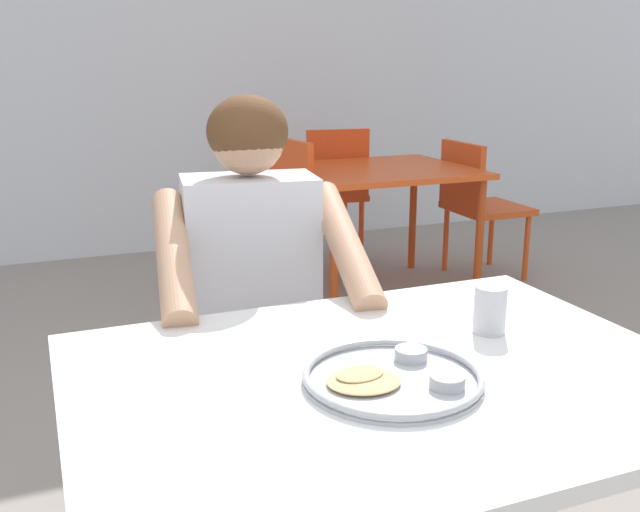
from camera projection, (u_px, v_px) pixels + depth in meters
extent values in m
cube|color=white|center=(387.00, 379.00, 1.27)|extent=(1.10, 0.81, 0.03)
cylinder|color=#B2B2B7|center=(491.00, 427.00, 1.85)|extent=(0.04, 0.04, 0.71)
cylinder|color=#B7BABF|center=(392.00, 381.00, 1.22)|extent=(0.31, 0.31, 0.01)
torus|color=#B7BABF|center=(393.00, 375.00, 1.22)|extent=(0.31, 0.31, 0.01)
cylinder|color=#B2B5BA|center=(447.00, 382.00, 1.19)|extent=(0.06, 0.06, 0.02)
cylinder|color=#9E4714|center=(447.00, 379.00, 1.19)|extent=(0.05, 0.05, 0.01)
cylinder|color=#B2B5BA|center=(411.00, 354.00, 1.30)|extent=(0.06, 0.06, 0.02)
cylinder|color=#B77F23|center=(411.00, 352.00, 1.30)|extent=(0.05, 0.05, 0.01)
ellipsoid|color=#DBB77A|center=(364.00, 381.00, 1.20)|extent=(0.14, 0.13, 0.01)
ellipsoid|color=#CFB777|center=(360.00, 374.00, 1.21)|extent=(0.10, 0.08, 0.01)
cylinder|color=silver|center=(490.00, 310.00, 1.43)|extent=(0.06, 0.06, 0.10)
cylinder|color=#593319|center=(491.00, 296.00, 1.42)|extent=(0.05, 0.05, 0.02)
cube|color=silver|center=(249.00, 368.00, 2.01)|extent=(0.48, 0.46, 0.04)
cube|color=silver|center=(238.00, 280.00, 2.13)|extent=(0.41, 0.09, 0.37)
cylinder|color=silver|center=(323.00, 462.00, 1.96)|extent=(0.03, 0.03, 0.42)
cylinder|color=silver|center=(194.00, 479.00, 1.88)|extent=(0.03, 0.03, 0.42)
cylinder|color=silver|center=(298.00, 408.00, 2.26)|extent=(0.03, 0.03, 0.42)
cylinder|color=silver|center=(186.00, 421.00, 2.18)|extent=(0.03, 0.03, 0.42)
cylinder|color=#2C2C2C|center=(325.00, 381.00, 1.80)|extent=(0.17, 0.41, 0.12)
cylinder|color=#2C2C2C|center=(205.00, 394.00, 1.73)|extent=(0.17, 0.41, 0.12)
cube|color=silver|center=(251.00, 269.00, 1.89)|extent=(0.36, 0.25, 0.49)
cylinder|color=tan|center=(345.00, 245.00, 1.74)|extent=(0.14, 0.46, 0.25)
cylinder|color=tan|center=(173.00, 256.00, 1.64)|extent=(0.14, 0.46, 0.25)
sphere|color=tan|center=(248.00, 137.00, 1.79)|extent=(0.19, 0.19, 0.19)
ellipsoid|color=brown|center=(247.00, 131.00, 1.79)|extent=(0.21, 0.20, 0.18)
cube|color=#E04C19|center=(380.00, 171.00, 3.87)|extent=(0.95, 0.84, 0.03)
cylinder|color=#B33D14|center=(334.00, 258.00, 3.49)|extent=(0.04, 0.04, 0.67)
cylinder|color=#B33D14|center=(479.00, 242.00, 3.79)|extent=(0.04, 0.04, 0.67)
cylinder|color=#B33D14|center=(285.00, 227.00, 4.13)|extent=(0.04, 0.04, 0.67)
cylinder|color=#B33D14|center=(413.00, 215.00, 4.43)|extent=(0.04, 0.04, 0.67)
cube|color=#F04D1A|center=(258.00, 230.00, 3.69)|extent=(0.48, 0.50, 0.04)
cube|color=#F04D1A|center=(291.00, 182.00, 3.72)|extent=(0.10, 0.42, 0.44)
cylinder|color=#F04D1A|center=(245.00, 285.00, 3.52)|extent=(0.03, 0.03, 0.40)
cylinder|color=#F04D1A|center=(216.00, 267.00, 3.82)|extent=(0.03, 0.03, 0.40)
cylinder|color=#F04D1A|center=(304.00, 275.00, 3.68)|extent=(0.03, 0.03, 0.40)
cylinder|color=#F04D1A|center=(272.00, 258.00, 3.98)|extent=(0.03, 0.03, 0.40)
cube|color=#D54A1B|center=(487.00, 208.00, 4.26)|extent=(0.41, 0.44, 0.04)
cube|color=#D54A1B|center=(462.00, 176.00, 4.14)|extent=(0.04, 0.42, 0.38)
cylinder|color=#D54A1B|center=(491.00, 234.00, 4.54)|extent=(0.03, 0.03, 0.39)
cylinder|color=#D54A1B|center=(526.00, 248.00, 4.22)|extent=(0.03, 0.03, 0.39)
cylinder|color=#D54A1B|center=(446.00, 239.00, 4.42)|extent=(0.03, 0.03, 0.39)
cylinder|color=#D54A1B|center=(479.00, 253.00, 4.10)|extent=(0.03, 0.03, 0.39)
cube|color=#E04619|center=(329.00, 194.00, 4.53)|extent=(0.45, 0.48, 0.04)
cube|color=#E04619|center=(338.00, 164.00, 4.28)|extent=(0.38, 0.08, 0.40)
cylinder|color=#E04619|center=(298.00, 225.00, 4.71)|extent=(0.03, 0.03, 0.43)
cylinder|color=#E04619|center=(345.00, 222.00, 4.79)|extent=(0.03, 0.03, 0.43)
cylinder|color=#E04619|center=(311.00, 238.00, 4.39)|extent=(0.03, 0.03, 0.43)
cylinder|color=#E04619|center=(361.00, 234.00, 4.47)|extent=(0.03, 0.03, 0.43)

